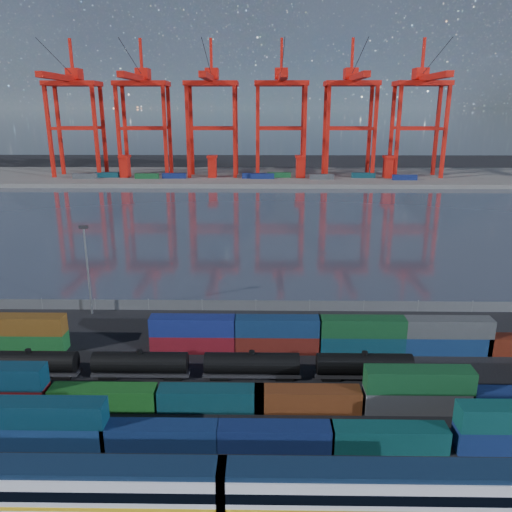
{
  "coord_description": "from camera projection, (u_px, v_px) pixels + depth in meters",
  "views": [
    {
      "loc": [
        1.34,
        -58.11,
        36.13
      ],
      "look_at": [
        0.0,
        30.0,
        10.0
      ],
      "focal_mm": 35.0,
      "sensor_mm": 36.0,
      "label": 1
    }
  ],
  "objects": [
    {
      "name": "distant_mountains",
      "position": [
        284.0,
        46.0,
        1536.25
      ],
      "size": [
        2470.0,
        1100.0,
        520.0
      ],
      "color": "#1E2630",
      "rests_on": "ground"
    },
    {
      "name": "quay_containers",
      "position": [
        239.0,
        176.0,
        252.59
      ],
      "size": [
        172.58,
        10.99,
        2.6
      ],
      "color": "navy",
      "rests_on": "far_quay"
    },
    {
      "name": "gantry_cranes",
      "position": [
        246.0,
        95.0,
        248.76
      ],
      "size": [
        201.71,
        51.28,
        69.44
      ],
      "color": "red",
      "rests_on": "ground"
    },
    {
      "name": "straddle_carriers",
      "position": [
        256.0,
        166.0,
        255.53
      ],
      "size": [
        140.0,
        7.0,
        11.1
      ],
      "color": "red",
      "rests_on": "far_quay"
    },
    {
      "name": "ground",
      "position": [
        253.0,
        393.0,
        66.0
      ],
      "size": [
        700.0,
        700.0,
        0.0
      ],
      "primitive_type": "plane",
      "color": "black",
      "rests_on": "ground"
    },
    {
      "name": "passenger_train",
      "position": [
        79.0,
        490.0,
        45.22
      ],
      "size": [
        78.87,
        3.32,
        5.69
      ],
      "color": "silver",
      "rests_on": "ground"
    },
    {
      "name": "harbor_water",
      "position": [
        259.0,
        221.0,
        166.65
      ],
      "size": [
        700.0,
        700.0,
        0.0
      ],
      "primitive_type": "plane",
      "color": "#313847",
      "rests_on": "ground"
    },
    {
      "name": "far_quay",
      "position": [
        261.0,
        177.0,
        267.02
      ],
      "size": [
        700.0,
        70.0,
        2.0
      ],
      "primitive_type": "cube",
      "color": "#514F4C",
      "rests_on": "ground"
    },
    {
      "name": "container_row_mid",
      "position": [
        341.0,
        393.0,
        61.69
      ],
      "size": [
        130.23,
        2.68,
        5.71
      ],
      "color": "navy",
      "rests_on": "ground"
    },
    {
      "name": "container_row_north",
      "position": [
        178.0,
        335.0,
        76.74
      ],
      "size": [
        141.94,
        2.67,
        5.68
      ],
      "color": "#101250",
      "rests_on": "ground"
    },
    {
      "name": "tanker_string",
      "position": [
        85.0,
        363.0,
        69.33
      ],
      "size": [
        91.08,
        2.92,
        4.18
      ],
      "color": "black",
      "rests_on": "ground"
    },
    {
      "name": "container_row_south",
      "position": [
        237.0,
        429.0,
        54.84
      ],
      "size": [
        140.29,
        2.6,
        5.53
      ],
      "color": "#494C4F",
      "rests_on": "ground"
    },
    {
      "name": "yard_light_mast",
      "position": [
        87.0,
        265.0,
        88.71
      ],
      "size": [
        1.6,
        0.4,
        16.6
      ],
      "color": "slate",
      "rests_on": "ground"
    },
    {
      "name": "waterfront_fence",
      "position": [
        256.0,
        305.0,
        92.55
      ],
      "size": [
        160.12,
        0.12,
        2.2
      ],
      "color": "#595B5E",
      "rests_on": "ground"
    }
  ]
}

